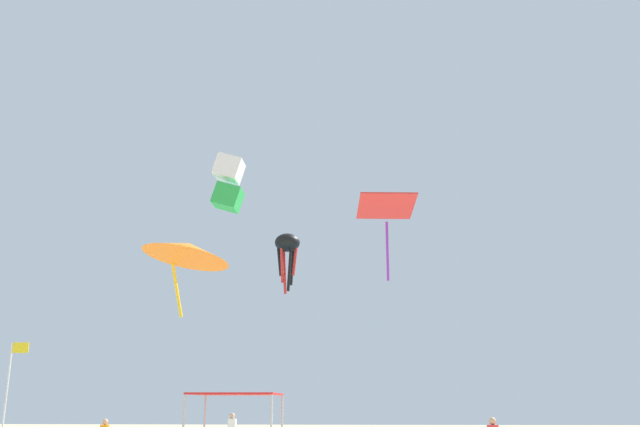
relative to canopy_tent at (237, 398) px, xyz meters
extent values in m
cube|color=red|center=(0.00, 0.00, 0.11)|extent=(2.70, 2.90, 0.06)
cylinder|color=white|center=(-2.05, 10.55, -1.22)|extent=(0.41, 0.41, 0.69)
sphere|color=tan|center=(-2.05, 10.55, -0.75)|extent=(0.26, 0.26, 0.26)
sphere|color=tan|center=(-6.37, 5.83, -0.89)|extent=(0.23, 0.23, 0.23)
sphere|color=tan|center=(8.50, 2.52, -0.77)|extent=(0.25, 0.25, 0.25)
cylinder|color=silver|center=(-7.85, 0.51, -0.27)|extent=(0.06, 0.06, 4.17)
cube|color=yellow|center=(-7.55, 0.51, 1.65)|extent=(0.55, 0.02, 0.35)
ellipsoid|color=black|center=(-0.85, 22.42, 10.33)|extent=(1.85, 1.85, 1.23)
cylinder|color=black|center=(-1.37, 22.46, 9.00)|extent=(0.38, 0.21, 1.90)
cylinder|color=red|center=(-1.15, 21.99, 8.72)|extent=(0.33, 0.39, 2.47)
cylinder|color=black|center=(-0.63, 21.95, 8.43)|extent=(0.32, 0.46, 3.04)
cylinder|color=red|center=(-0.33, 22.37, 9.00)|extent=(0.38, 0.21, 1.90)
cylinder|color=black|center=(-0.55, 22.84, 8.72)|extent=(0.33, 0.39, 2.47)
cylinder|color=red|center=(-1.07, 22.89, 8.43)|extent=(0.32, 0.46, 3.04)
cube|color=white|center=(-1.92, 6.90, 10.21)|extent=(1.38, 1.15, 1.28)
cube|color=green|center=(-1.92, 6.90, 8.83)|extent=(1.38, 1.15, 1.28)
cone|color=orange|center=(-2.32, 1.82, 5.25)|extent=(4.44, 4.42, 1.15)
cylinder|color=yellow|center=(-3.01, 3.01, 4.21)|extent=(0.63, 0.43, 2.50)
cube|color=red|center=(5.31, 8.55, 8.78)|extent=(2.84, 2.80, 0.56)
cylinder|color=purple|center=(5.31, 8.55, 6.62)|extent=(0.13, 0.13, 2.78)
camera|label=1|loc=(3.97, -22.28, -0.16)|focal=38.13mm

